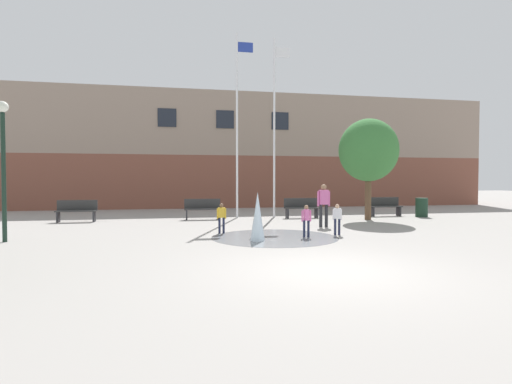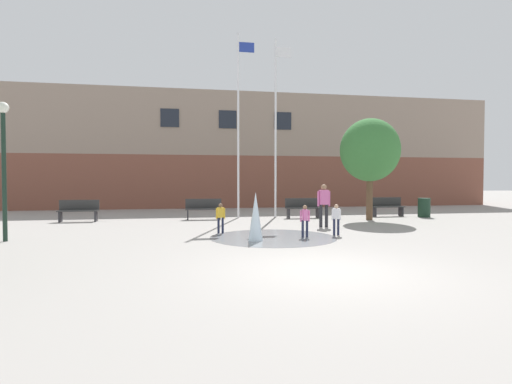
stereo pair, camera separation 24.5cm
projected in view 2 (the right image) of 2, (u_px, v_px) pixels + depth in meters
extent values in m
plane|color=gray|center=(324.00, 271.00, 7.71)|extent=(100.00, 100.00, 0.00)
cube|color=brown|center=(223.00, 182.00, 27.71)|extent=(36.00, 6.00, 3.28)
cube|color=gray|center=(223.00, 129.00, 27.59)|extent=(36.00, 6.00, 4.01)
cube|color=#1E232D|center=(170.00, 118.00, 24.00)|extent=(1.10, 0.06, 1.10)
cube|color=#1E232D|center=(228.00, 119.00, 24.62)|extent=(1.10, 0.06, 1.10)
cube|color=#1E232D|center=(283.00, 121.00, 25.24)|extent=(1.10, 0.06, 1.10)
cylinder|color=gray|center=(273.00, 237.00, 12.18)|extent=(3.87, 3.87, 0.01)
cone|color=silver|center=(256.00, 216.00, 11.48)|extent=(0.43, 0.43, 1.41)
cube|color=#28282D|center=(60.00, 217.00, 16.56)|extent=(0.06, 0.40, 0.44)
cube|color=#28282D|center=(96.00, 216.00, 16.81)|extent=(0.06, 0.40, 0.44)
cube|color=#2D2D2D|center=(78.00, 211.00, 16.67)|extent=(1.60, 0.44, 0.05)
cube|color=#2D2D2D|center=(79.00, 205.00, 16.86)|extent=(1.60, 0.04, 0.42)
cube|color=#28282D|center=(188.00, 215.00, 17.54)|extent=(0.06, 0.40, 0.44)
cube|color=#28282D|center=(220.00, 214.00, 17.79)|extent=(0.06, 0.40, 0.44)
cube|color=#2D2D2D|center=(204.00, 209.00, 17.66)|extent=(1.60, 0.44, 0.05)
cube|color=#2D2D2D|center=(203.00, 203.00, 17.85)|extent=(1.60, 0.04, 0.42)
cube|color=#28282D|center=(288.00, 214.00, 18.22)|extent=(0.06, 0.40, 0.44)
cube|color=#28282D|center=(318.00, 213.00, 18.46)|extent=(0.06, 0.40, 0.44)
cube|color=#2D2D2D|center=(303.00, 208.00, 18.33)|extent=(1.60, 0.44, 0.05)
cube|color=#2D2D2D|center=(302.00, 203.00, 18.52)|extent=(1.60, 0.04, 0.42)
cube|color=#28282D|center=(374.00, 212.00, 19.09)|extent=(0.06, 0.40, 0.44)
cube|color=#28282D|center=(401.00, 212.00, 19.34)|extent=(0.06, 0.40, 0.44)
cube|color=#2D2D2D|center=(388.00, 207.00, 19.21)|extent=(1.60, 0.44, 0.05)
cube|color=#2D2D2D|center=(386.00, 202.00, 19.40)|extent=(1.60, 0.04, 0.42)
cylinder|color=#1E233D|center=(334.00, 227.00, 12.61)|extent=(0.07, 0.07, 0.52)
cylinder|color=#1E233D|center=(338.00, 227.00, 12.64)|extent=(0.07, 0.07, 0.52)
cube|color=white|center=(336.00, 214.00, 12.61)|extent=(0.24, 0.22, 0.33)
sphere|color=tan|center=(336.00, 206.00, 12.61)|extent=(0.13, 0.13, 0.13)
cylinder|color=white|center=(332.00, 215.00, 12.59)|extent=(0.05, 0.05, 0.34)
cylinder|color=white|center=(340.00, 215.00, 12.64)|extent=(0.05, 0.05, 0.34)
cylinder|color=#1E233D|center=(219.00, 226.00, 13.07)|extent=(0.07, 0.07, 0.52)
cylinder|color=#1E233D|center=(223.00, 225.00, 13.10)|extent=(0.07, 0.07, 0.52)
cube|color=gold|center=(221.00, 212.00, 13.07)|extent=(0.24, 0.21, 0.33)
sphere|color=brown|center=(221.00, 205.00, 13.06)|extent=(0.13, 0.13, 0.13)
cylinder|color=gold|center=(217.00, 214.00, 13.05)|extent=(0.05, 0.05, 0.34)
cylinder|color=gold|center=(225.00, 213.00, 13.09)|extent=(0.05, 0.05, 0.34)
cylinder|color=#28282D|center=(321.00, 216.00, 14.83)|extent=(0.12, 0.12, 0.84)
cylinder|color=#28282D|center=(326.00, 216.00, 14.87)|extent=(0.12, 0.12, 0.84)
cube|color=pink|center=(324.00, 197.00, 14.82)|extent=(0.35, 0.22, 0.54)
sphere|color=#997051|center=(324.00, 187.00, 14.81)|extent=(0.21, 0.21, 0.21)
cylinder|color=pink|center=(318.00, 199.00, 14.79)|extent=(0.08, 0.08, 0.55)
cylinder|color=pink|center=(329.00, 199.00, 14.86)|extent=(0.08, 0.08, 0.55)
cylinder|color=#1E233D|center=(303.00, 229.00, 12.17)|extent=(0.07, 0.07, 0.52)
cylinder|color=#1E233D|center=(307.00, 229.00, 12.19)|extent=(0.07, 0.07, 0.52)
cube|color=pink|center=(305.00, 215.00, 12.17)|extent=(0.13, 0.21, 0.33)
sphere|color=#997051|center=(305.00, 207.00, 12.16)|extent=(0.13, 0.13, 0.13)
cylinder|color=pink|center=(301.00, 216.00, 12.14)|extent=(0.05, 0.05, 0.34)
cylinder|color=pink|center=(309.00, 216.00, 12.19)|extent=(0.05, 0.05, 0.34)
cylinder|color=silver|center=(238.00, 126.00, 18.39)|extent=(0.10, 0.10, 8.49)
cube|color=#233893|center=(247.00, 47.00, 18.35)|extent=(0.70, 0.02, 0.45)
cylinder|color=silver|center=(276.00, 128.00, 18.71)|extent=(0.10, 0.10, 8.36)
cube|color=silver|center=(284.00, 52.00, 18.67)|extent=(0.70, 0.02, 0.45)
cylinder|color=#192D23|center=(4.00, 178.00, 11.34)|extent=(0.12, 0.12, 3.64)
sphere|color=white|center=(3.00, 108.00, 11.28)|extent=(0.32, 0.32, 0.32)
cylinder|color=#193323|center=(424.00, 208.00, 18.75)|extent=(0.56, 0.56, 0.90)
cylinder|color=brown|center=(369.00, 201.00, 17.47)|extent=(0.28, 0.28, 1.69)
ellipsoid|color=#387538|center=(370.00, 150.00, 17.40)|extent=(2.58, 2.58, 2.74)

